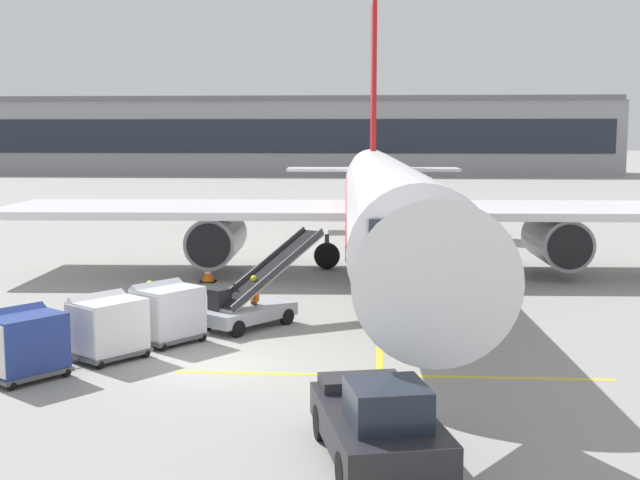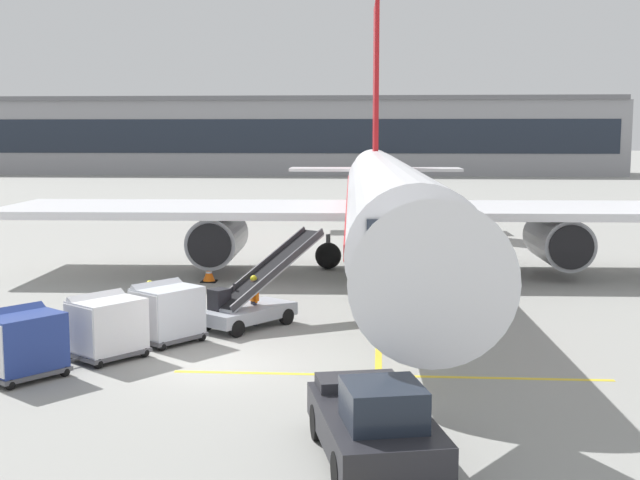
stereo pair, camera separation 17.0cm
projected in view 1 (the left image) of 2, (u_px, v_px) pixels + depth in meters
The scene contains 13 objects.
ground_plane at pixel (215, 366), 23.92m from camera, with size 600.00×600.00×0.00m, color gray.
parked_airplane at pixel (385, 200), 39.52m from camera, with size 36.35×46.16×15.22m.
belt_loader at pixel (252, 301), 28.72m from camera, with size 4.13×4.96×3.15m.
baggage_cart_lead at pixel (167, 312), 26.44m from camera, with size 2.48×2.66×1.91m.
baggage_cart_second at pixel (107, 326), 24.51m from camera, with size 2.48×2.66×1.91m.
baggage_cart_third at pixel (23, 342), 22.54m from camera, with size 2.48×2.66×1.91m.
pushback_tug at pixel (379, 422), 16.83m from camera, with size 3.04×4.76×1.83m.
ground_crew_by_loader at pixel (254, 297), 28.85m from camera, with size 0.40×0.50×1.74m.
ground_crew_by_carts at pixel (150, 303), 27.84m from camera, with size 0.44×0.44×1.74m.
safety_cone_engine_keepout at pixel (208, 274), 37.28m from camera, with size 0.68×0.68×0.77m.
apron_guidance_line_lead_in at pixel (378, 275), 39.11m from camera, with size 0.20×110.00×0.01m.
apron_guidance_line_stop_bar at pixel (392, 376), 22.91m from camera, with size 12.00×0.20×0.01m.
terminal_building at pixel (265, 136), 137.97m from camera, with size 111.91×17.71×12.30m.
Camera 1 is at (4.55, -23.02, 6.60)m, focal length 47.07 mm.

